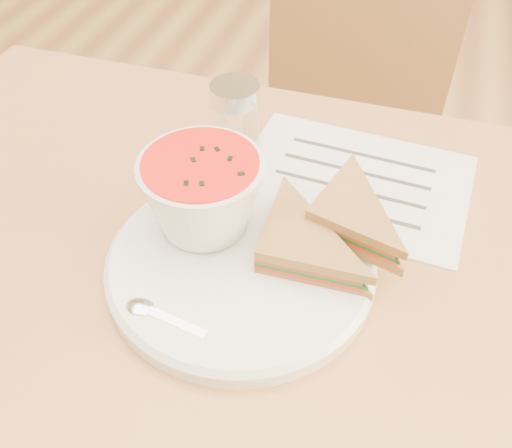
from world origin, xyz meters
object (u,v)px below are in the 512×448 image
(dining_table, at_px, (241,433))
(chair_far, at_px, (347,197))
(condiment_shaker, at_px, (236,124))
(plate, at_px, (241,264))
(soup_bowl, at_px, (203,197))

(dining_table, bearing_deg, chair_far, 83.91)
(chair_far, distance_m, condiment_shaker, 0.54)
(plate, height_order, soup_bowl, soup_bowl)
(dining_table, xyz_separation_m, plate, (0.01, 0.00, 0.38))
(chair_far, relative_size, plate, 2.98)
(chair_far, bearing_deg, condiment_shaker, 61.95)
(chair_far, relative_size, condiment_shaker, 7.78)
(dining_table, distance_m, chair_far, 0.53)
(soup_bowl, bearing_deg, plate, -32.35)
(plate, height_order, condiment_shaker, condiment_shaker)
(chair_far, height_order, plate, chair_far)
(dining_table, relative_size, soup_bowl, 7.91)
(dining_table, xyz_separation_m, chair_far, (0.06, 0.53, 0.03))
(plate, bearing_deg, condiment_shaker, 110.01)
(chair_far, height_order, condiment_shaker, condiment_shaker)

